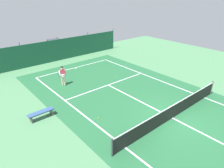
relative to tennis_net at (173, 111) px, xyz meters
name	(u,v)px	position (x,y,z in m)	size (l,w,h in m)	color
ground_plane	(172,118)	(0.00, 0.00, -0.51)	(36.00, 36.00, 0.00)	#4C8456
court_surface	(172,118)	(0.00, 0.00, -0.51)	(11.02, 26.60, 0.01)	#236038
tennis_net	(173,111)	(0.00, 0.00, 0.00)	(10.12, 0.10, 1.10)	black
back_fence	(57,54)	(0.00, 15.72, 0.16)	(16.30, 0.98, 2.70)	#195138
tennis_player	(63,75)	(-2.88, 8.88, 0.45)	(0.83, 0.66, 1.64)	beige
tennis_ball_near_player	(116,77)	(1.66, 7.35, -0.48)	(0.07, 0.07, 0.07)	#CCDB33
tennis_ball_midcourt	(47,86)	(-4.10, 9.50, -0.48)	(0.07, 0.07, 0.07)	#CCDB33
tennis_ball_by_sideline	(98,118)	(-3.60, 2.99, -0.48)	(0.07, 0.07, 0.07)	#CCDB33
parked_car	(56,47)	(1.08, 18.18, 0.33)	(2.21, 4.30, 1.68)	maroon
courtside_bench	(41,113)	(-6.31, 5.32, -0.14)	(1.60, 0.40, 0.49)	#335184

